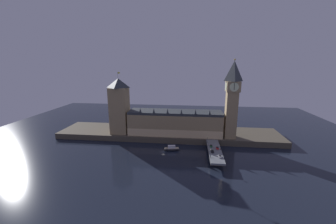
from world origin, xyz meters
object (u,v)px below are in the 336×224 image
Objects in this scene: clock_tower at (232,97)px; pedestrian_mid_walk at (221,149)px; car_northbound_trail at (212,151)px; car_southbound_trail at (217,148)px; boat_upstream at (172,149)px; car_southbound_lead at (220,156)px; street_lamp_far at (207,139)px; victoria_tower at (119,106)px; street_lamp_near at (210,152)px; car_northbound_lead at (211,146)px; pedestrian_far_rail at (208,145)px; pedestrian_near_rail at (210,156)px.

clock_tower is 49.25m from pedestrian_mid_walk.
pedestrian_mid_walk is (6.78, 4.85, 0.18)m from car_northbound_trail.
boat_upstream is (-37.37, 5.66, -4.82)m from car_southbound_trail.
pedestrian_mid_walk is (2.26, 13.35, 0.15)m from car_southbound_lead.
boat_upstream is at bearing 159.26° from car_northbound_trail.
pedestrian_mid_walk is 17.17m from street_lamp_far.
boat_upstream is (53.78, -26.33, -30.65)m from victoria_tower.
car_northbound_trail is 0.34× the size of boat_upstream.
boat_upstream is (-37.37, 20.94, -4.78)m from car_southbound_lead.
street_lamp_near is (-2.66, -10.56, 3.63)m from car_northbound_trail.
clock_tower is 48.10m from car_northbound_lead.
pedestrian_mid_walk is (93.41, -33.92, -25.72)m from victoria_tower.
pedestrian_far_rail is 23.54m from street_lamp_near.
car_southbound_trail is 14.41m from street_lamp_far.
clock_tower is 61.04m from pedestrian_near_rail.
street_lamp_far is (83.97, -19.90, -22.72)m from victoria_tower.
clock_tower is at bearing -1.73° from victoria_tower.
car_northbound_lead is 0.60× the size of street_lamp_near.
car_northbound_lead is at bearing 83.35° from pedestrian_near_rail.
pedestrian_far_rail reaches higher than car_northbound_lead.
clock_tower reaches higher than victoria_tower.
pedestrian_near_rail reaches higher than car_southbound_lead.
pedestrian_near_rail is (-21.06, -44.15, -36.52)m from clock_tower.
street_lamp_near is 1.12× the size of street_lamp_far.
car_northbound_lead is at bearing -71.68° from street_lamp_far.
pedestrian_near_rail is at bearing -179.60° from car_southbound_lead.
street_lamp_near is at bearing -114.93° from clock_tower.
clock_tower is at bearing 37.92° from street_lamp_far.
street_lamp_near is at bearing -163.99° from car_southbound_lead.
car_northbound_lead is 33.23m from boat_upstream.
street_lamp_far is at bearing 98.02° from car_northbound_trail.
car_southbound_lead reaches higher than boat_upstream.
pedestrian_mid_walk is at bearing 58.51° from street_lamp_near.
clock_tower is 60.72m from street_lamp_near.
clock_tower reaches higher than pedestrian_near_rail.
car_northbound_lead is at bearing -40.04° from pedestrian_far_rail.
car_northbound_lead reaches higher than car_northbound_trail.
street_lamp_far is (-2.66, 18.88, 3.18)m from car_northbound_trail.
pedestrian_mid_walk is at bearing -19.96° from victoria_tower.
pedestrian_mid_walk is (-12.02, -30.75, -36.55)m from clock_tower.
street_lamp_far is 0.43× the size of boat_upstream.
car_northbound_lead is 19.86m from car_southbound_lead.
car_southbound_lead is 1.04× the size of car_southbound_trail.
pedestrian_near_rail reaches higher than boat_upstream.
street_lamp_near is (-7.18, -17.34, 3.56)m from car_southbound_trail.
victoria_tower reaches higher than car_southbound_trail.
pedestrian_far_rail is at bearing -17.15° from victoria_tower.
street_lamp_far is (-0.40, 27.43, 2.97)m from pedestrian_near_rail.
pedestrian_near_rail is 0.24× the size of street_lamp_near.
pedestrian_far_rail is (-6.78, 5.96, 0.21)m from car_southbound_trail.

